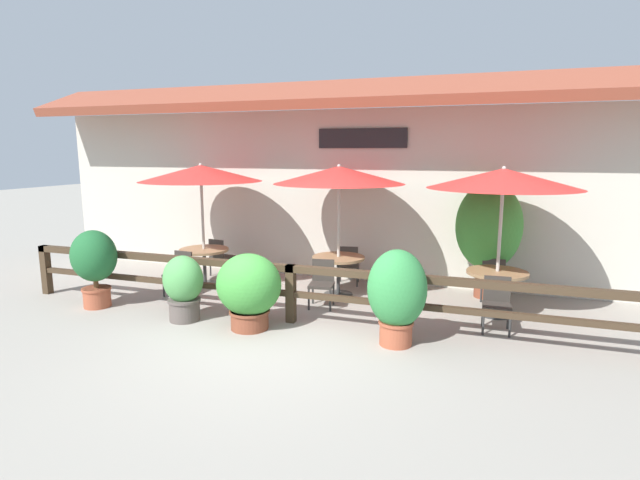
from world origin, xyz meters
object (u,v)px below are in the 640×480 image
(chair_near_wallside, at_px, (220,255))
(potted_plant_tall_tropical, at_px, (94,261))
(potted_plant_corner_fern, at_px, (489,228))
(dining_table_near, at_px, (204,256))
(chair_far_streetside, at_px, (497,302))
(patio_umbrella_middle, at_px, (339,175))
(dining_table_middle, at_px, (338,264))
(patio_umbrella_near, at_px, (201,173))
(chair_middle_streetside, at_px, (322,281))
(potted_plant_entrance_palm, at_px, (249,288))
(chair_far_wallside, at_px, (494,277))
(chair_near_streetside, at_px, (180,271))
(patio_umbrella_far, at_px, (503,179))
(potted_plant_small_flowering, at_px, (183,286))
(dining_table_far, at_px, (497,280))
(potted_plant_broad_leaf, at_px, (397,293))
(chair_middle_wallside, at_px, (349,263))

(chair_near_wallside, xyz_separation_m, potted_plant_tall_tropical, (-0.94, -2.71, 0.37))
(potted_plant_corner_fern, bearing_deg, potted_plant_tall_tropical, -156.32)
(dining_table_near, bearing_deg, chair_far_streetside, -8.85)
(patio_umbrella_middle, bearing_deg, dining_table_middle, 0.00)
(potted_plant_corner_fern, bearing_deg, patio_umbrella_middle, -163.84)
(chair_far_streetside, bearing_deg, patio_umbrella_near, 168.88)
(chair_middle_streetside, bearing_deg, potted_plant_entrance_palm, -124.94)
(potted_plant_entrance_palm, bearing_deg, chair_far_wallside, 37.10)
(potted_plant_tall_tropical, bearing_deg, chair_near_streetside, 50.02)
(patio_umbrella_near, relative_size, patio_umbrella_far, 1.00)
(potted_plant_small_flowering, relative_size, potted_plant_corner_fern, 0.49)
(dining_table_far, distance_m, potted_plant_broad_leaf, 2.30)
(potted_plant_small_flowering, bearing_deg, potted_plant_tall_tropical, 176.63)
(dining_table_far, distance_m, chair_far_streetside, 0.80)
(potted_plant_entrance_palm, bearing_deg, potted_plant_broad_leaf, 2.14)
(dining_table_near, xyz_separation_m, patio_umbrella_middle, (2.84, 0.17, 1.69))
(chair_near_streetside, bearing_deg, potted_plant_tall_tropical, -125.20)
(chair_middle_streetside, bearing_deg, chair_middle_wallside, 79.12)
(potted_plant_tall_tropical, bearing_deg, chair_middle_wallside, 36.65)
(potted_plant_entrance_palm, height_order, potted_plant_corner_fern, potted_plant_corner_fern)
(dining_table_far, relative_size, chair_far_streetside, 1.20)
(dining_table_middle, xyz_separation_m, potted_plant_entrance_palm, (-0.78, -2.21, 0.04))
(potted_plant_broad_leaf, bearing_deg, patio_umbrella_far, 53.80)
(chair_near_streetside, relative_size, chair_far_streetside, 1.00)
(potted_plant_tall_tropical, bearing_deg, dining_table_middle, 28.45)
(dining_table_near, xyz_separation_m, potted_plant_tall_tropical, (-1.02, -1.92, 0.22))
(chair_near_wallside, height_order, chair_middle_streetside, same)
(chair_near_streetside, height_order, potted_plant_tall_tropical, potted_plant_tall_tropical)
(patio_umbrella_near, height_order, dining_table_near, patio_umbrella_near)
(patio_umbrella_middle, distance_m, potted_plant_corner_fern, 2.96)
(dining_table_near, distance_m, chair_far_wallside, 5.71)
(patio_umbrella_near, distance_m, chair_middle_wallside, 3.50)
(chair_near_wallside, xyz_separation_m, potted_plant_small_flowering, (0.95, -2.82, 0.11))
(chair_near_wallside, relative_size, dining_table_far, 0.83)
(dining_table_far, relative_size, potted_plant_broad_leaf, 0.72)
(dining_table_near, xyz_separation_m, dining_table_middle, (2.84, 0.17, 0.00))
(chair_near_wallside, height_order, potted_plant_corner_fern, potted_plant_corner_fern)
(chair_middle_streetside, bearing_deg, potted_plant_small_flowering, -151.68)
(dining_table_far, height_order, chair_far_streetside, chair_far_streetside)
(dining_table_near, height_order, chair_far_wallside, chair_far_wallside)
(chair_near_streetside, distance_m, chair_far_streetside, 5.77)
(chair_near_streetside, height_order, potted_plant_small_flowering, potted_plant_small_flowering)
(potted_plant_entrance_palm, relative_size, potted_plant_tall_tropical, 0.86)
(chair_middle_wallside, height_order, potted_plant_tall_tropical, potted_plant_tall_tropical)
(chair_far_streetside, bearing_deg, dining_table_near, 168.88)
(patio_umbrella_middle, height_order, potted_plant_tall_tropical, patio_umbrella_middle)
(patio_umbrella_far, bearing_deg, chair_near_wallside, 171.31)
(dining_table_near, xyz_separation_m, chair_far_streetside, (5.71, -0.89, -0.15))
(chair_far_wallside, bearing_deg, dining_table_far, 100.61)
(patio_umbrella_middle, height_order, potted_plant_small_flowering, patio_umbrella_middle)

